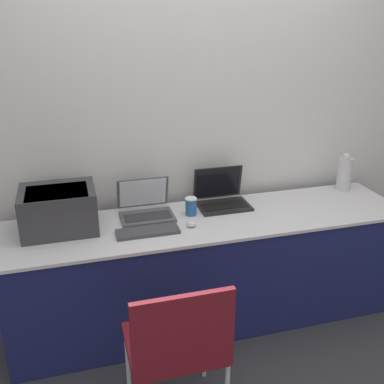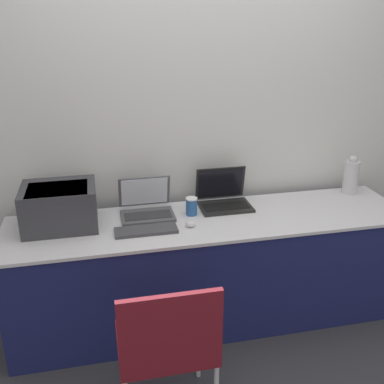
% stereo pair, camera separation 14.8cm
% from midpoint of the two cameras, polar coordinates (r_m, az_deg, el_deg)
% --- Properties ---
extents(ground_plane, '(14.00, 14.00, 0.00)m').
position_cam_midpoint_polar(ground_plane, '(3.00, 2.58, -18.67)').
color(ground_plane, '#333338').
extents(wall_back, '(8.00, 0.05, 2.60)m').
position_cam_midpoint_polar(wall_back, '(3.04, -1.26, 9.49)').
color(wall_back, silver).
rests_on(wall_back, ground_plane).
extents(table, '(2.56, 0.62, 0.74)m').
position_cam_midpoint_polar(table, '(3.02, 0.90, -9.73)').
color(table, '#191E51').
rests_on(table, ground_plane).
extents(printer, '(0.43, 0.35, 0.26)m').
position_cam_midpoint_polar(printer, '(2.78, -18.04, -1.97)').
color(printer, '#333338').
rests_on(printer, table).
extents(laptop_left, '(0.33, 0.28, 0.23)m').
position_cam_midpoint_polar(laptop_left, '(2.89, -7.36, -2.03)').
color(laptop_left, '#4C4C51').
rests_on(laptop_left, table).
extents(laptop_right, '(0.34, 0.27, 0.24)m').
position_cam_midpoint_polar(laptop_right, '(3.02, 2.39, -0.68)').
color(laptop_right, black).
rests_on(laptop_right, table).
extents(external_keyboard, '(0.37, 0.13, 0.02)m').
position_cam_midpoint_polar(external_keyboard, '(2.67, -7.23, -5.02)').
color(external_keyboard, '#3D3D42').
rests_on(external_keyboard, table).
extents(coffee_cup, '(0.08, 0.08, 0.12)m').
position_cam_midpoint_polar(coffee_cup, '(2.87, -1.60, -1.85)').
color(coffee_cup, '#285699').
rests_on(coffee_cup, table).
extents(mouse, '(0.06, 0.05, 0.04)m').
position_cam_midpoint_polar(mouse, '(2.72, -1.61, -4.07)').
color(mouse, silver).
rests_on(mouse, table).
extents(metal_pitcher, '(0.10, 0.10, 0.28)m').
position_cam_midpoint_polar(metal_pitcher, '(3.41, 17.64, 2.30)').
color(metal_pitcher, silver).
rests_on(metal_pitcher, table).
extents(chair, '(0.47, 0.41, 0.84)m').
position_cam_midpoint_polar(chair, '(2.24, -3.83, -18.50)').
color(chair, maroon).
rests_on(chair, ground_plane).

